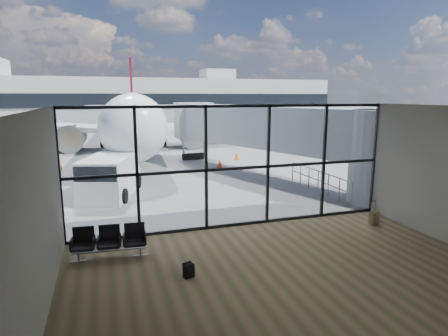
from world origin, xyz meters
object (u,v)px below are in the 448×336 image
backpack (189,271)px  suitcase (374,218)px  airliner (133,115)px  seating_row (110,240)px  mobile_stairs (39,161)px  belt_loader (61,144)px  service_van (110,176)px

backpack → suitcase: 7.82m
airliner → backpack: bearing=-87.4°
suitcase → seating_row: bearing=172.3°
airliner → mobile_stairs: 13.14m
seating_row → belt_loader: size_ratio=0.61×
belt_loader → suitcase: bearing=-59.7°
backpack → suitcase: (7.57, 1.94, 0.08)m
airliner → service_van: 19.43m
service_van → seating_row: bearing=-74.2°
belt_loader → backpack: bearing=-75.6°
seating_row → mobile_stairs: 16.17m
suitcase → mobile_stairs: mobile_stairs is taller
belt_loader → mobile_stairs: (-0.46, -9.49, 0.07)m
mobile_stairs → backpack: bearing=-93.7°
backpack → airliner: 28.71m
airliner → mobile_stairs: size_ratio=9.65×
airliner → belt_loader: bearing=-163.5°
suitcase → service_van: 12.00m
suitcase → service_van: size_ratio=0.19×
backpack → suitcase: size_ratio=0.45×
seating_row → backpack: size_ratio=5.29×
backpack → mobile_stairs: (-6.11, 17.66, 0.41)m
seating_row → belt_loader: (-3.67, 25.11, 0.01)m
seating_row → mobile_stairs: mobile_stairs is taller
airliner → suitcase: bearing=-71.6°
service_van → airliner: bearing=99.5°
suitcase → service_van: (-9.36, 7.47, 0.72)m
airliner → mobile_stairs: (-6.95, -10.90, -2.38)m
seating_row → service_van: bearing=93.3°
backpack → airliner: airliner is taller
service_van → belt_loader: bearing=119.6°
backpack → suitcase: suitcase is taller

